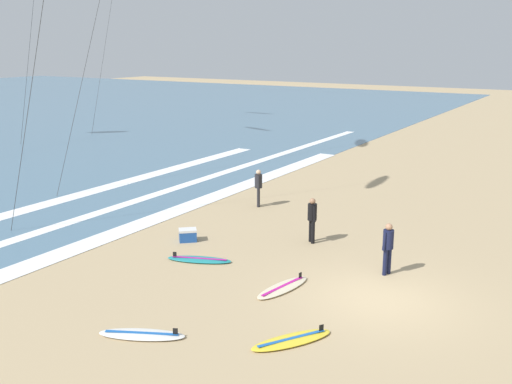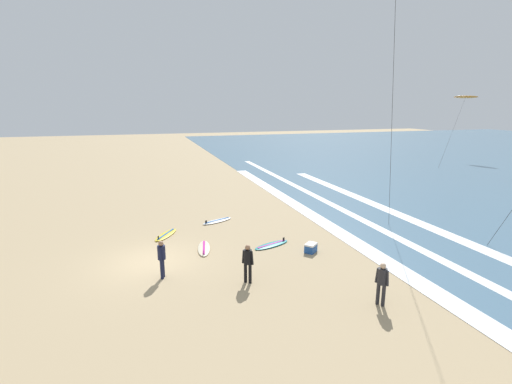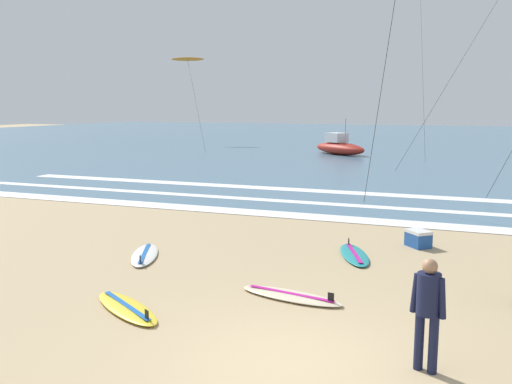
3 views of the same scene
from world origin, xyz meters
TOP-DOWN VIEW (x-y plane):
  - ground_plane at (0.00, 0.00)m, footprint 160.00×160.00m
  - ocean_surface at (0.00, 54.80)m, footprint 140.00×90.00m
  - wave_foam_shoreline at (-1.57, 10.20)m, footprint 40.90×1.03m
  - wave_foam_mid_break at (0.05, 12.74)m, footprint 57.27×0.62m
  - wave_foam_outer_break at (-0.37, 15.67)m, footprint 36.32×0.93m
  - surfer_background_far at (1.79, 0.43)m, footprint 0.51×0.32m
  - surfboard_near_water at (-0.81, 2.57)m, footprint 2.17×0.96m
  - surfboard_right_spare at (-5.00, 4.09)m, footprint 1.44×2.15m
  - surfboard_foreground_flat at (-0.26, 5.93)m, footprint 1.31×2.18m
  - surfboard_left_pile at (-3.38, 0.92)m, footprint 2.10×1.62m
  - kite_orange_high_left at (-23.27, 41.11)m, footprint 7.97×10.07m
  - offshore_boat at (-6.77, 33.75)m, footprint 5.12×4.58m
  - cooler_box at (1.11, 7.45)m, footprint 0.74×0.76m

SIDE VIEW (x-z plane):
  - ground_plane at x=0.00m, z-range 0.00..0.00m
  - ocean_surface at x=0.00m, z-range 0.00..0.01m
  - wave_foam_shoreline at x=-1.57m, z-range 0.01..0.02m
  - wave_foam_mid_break at x=0.05m, z-range 0.01..0.02m
  - wave_foam_outer_break at x=-0.37m, z-range 0.01..0.02m
  - surfboard_near_water at x=-0.81m, z-range -0.08..0.17m
  - surfboard_right_spare at x=-5.00m, z-range -0.08..0.17m
  - surfboard_foreground_flat at x=-0.26m, z-range -0.08..0.17m
  - surfboard_left_pile at x=-3.38m, z-range -0.08..0.17m
  - cooler_box at x=1.11m, z-range 0.00..0.44m
  - offshore_boat at x=-6.77m, z-range -0.80..1.90m
  - surfer_background_far at x=1.79m, z-range 0.16..1.76m
  - kite_orange_high_left at x=-23.27m, z-range 3.84..12.08m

